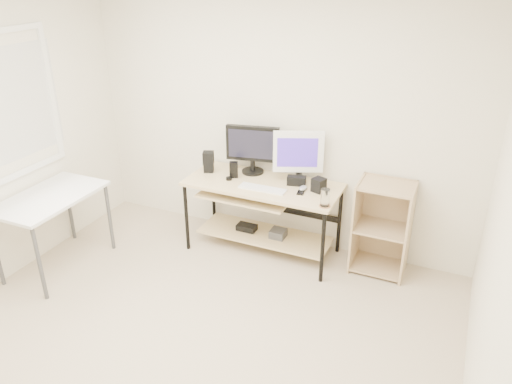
{
  "coord_description": "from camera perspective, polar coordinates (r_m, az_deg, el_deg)",
  "views": [
    {
      "loc": [
        1.72,
        -2.39,
        2.72
      ],
      "look_at": [
        0.09,
        1.3,
        0.83
      ],
      "focal_mm": 35.0,
      "sensor_mm": 36.0,
      "label": 1
    }
  ],
  "objects": [
    {
      "name": "speaker_right",
      "position": [
        4.65,
        7.18,
        0.8
      ],
      "size": [
        0.14,
        0.14,
        0.13
      ],
      "primitive_type": "cube",
      "rotation": [
        0.0,
        0.0,
        -0.34
      ],
      "color": "black",
      "rests_on": "desk"
    },
    {
      "name": "shelf_unit",
      "position": [
        4.81,
        14.28,
        -3.8
      ],
      "size": [
        0.5,
        0.4,
        0.9
      ],
      "color": "tan",
      "rests_on": "ground"
    },
    {
      "name": "smartphone",
      "position": [
        4.64,
        5.15,
        -0.03
      ],
      "size": [
        0.08,
        0.12,
        0.01
      ],
      "primitive_type": "cube",
      "rotation": [
        0.0,
        0.0,
        0.12
      ],
      "color": "black",
      "rests_on": "desk"
    },
    {
      "name": "volume_puck",
      "position": [
        4.89,
        -3.11,
        1.55
      ],
      "size": [
        0.08,
        0.08,
        0.03
      ],
      "primitive_type": "cylinder",
      "rotation": [
        0.0,
        0.0,
        0.29
      ],
      "color": "black",
      "rests_on": "desk"
    },
    {
      "name": "audio_controller",
      "position": [
        4.92,
        -2.56,
        2.56
      ],
      "size": [
        0.1,
        0.08,
        0.16
      ],
      "primitive_type": "cube",
      "rotation": [
        0.0,
        0.0,
        0.39
      ],
      "color": "black",
      "rests_on": "desk"
    },
    {
      "name": "center_speaker",
      "position": [
        4.78,
        4.65,
        1.3
      ],
      "size": [
        0.19,
        0.11,
        0.09
      ],
      "primitive_type": "cube",
      "rotation": [
        0.0,
        0.0,
        0.21
      ],
      "color": "black",
      "rests_on": "desk"
    },
    {
      "name": "desk",
      "position": [
        4.92,
        0.52,
        -1.17
      ],
      "size": [
        1.5,
        0.65,
        0.75
      ],
      "color": "beige",
      "rests_on": "ground"
    },
    {
      "name": "room",
      "position": [
        3.36,
        -12.26,
        -0.09
      ],
      "size": [
        4.01,
        4.01,
        2.62
      ],
      "color": "#C0AE94",
      "rests_on": "ground"
    },
    {
      "name": "keyboard",
      "position": [
        4.68,
        0.74,
        0.38
      ],
      "size": [
        0.45,
        0.13,
        0.02
      ],
      "primitive_type": "cube",
      "rotation": [
        0.0,
        0.0,
        0.01
      ],
      "color": "white",
      "rests_on": "desk"
    },
    {
      "name": "side_table",
      "position": [
        4.97,
        -22.46,
        -1.24
      ],
      "size": [
        0.6,
        1.0,
        0.75
      ],
      "color": "white",
      "rests_on": "ground"
    },
    {
      "name": "speaker_left",
      "position": [
        5.06,
        -5.45,
        3.5
      ],
      "size": [
        0.14,
        0.14,
        0.21
      ],
      "rotation": [
        0.0,
        0.0,
        0.39
      ],
      "color": "black",
      "rests_on": "desk"
    },
    {
      "name": "white_imac",
      "position": [
        4.75,
        4.85,
        4.43
      ],
      "size": [
        0.46,
        0.23,
        0.51
      ],
      "rotation": [
        0.0,
        0.0,
        0.39
      ],
      "color": "silver",
      "rests_on": "desk"
    },
    {
      "name": "mouse",
      "position": [
        4.69,
        5.4,
        0.45
      ],
      "size": [
        0.08,
        0.12,
        0.04
      ],
      "primitive_type": "ellipsoid",
      "rotation": [
        0.0,
        0.0,
        -0.11
      ],
      "color": "#AFAFB4",
      "rests_on": "desk"
    },
    {
      "name": "coaster",
      "position": [
        4.41,
        7.84,
        -1.59
      ],
      "size": [
        0.1,
        0.1,
        0.01
      ],
      "primitive_type": "cylinder",
      "rotation": [
        0.0,
        0.0,
        0.01
      ],
      "color": "#A8754B",
      "rests_on": "desk"
    },
    {
      "name": "black_monitor",
      "position": [
        4.96,
        -0.39,
        5.22
      ],
      "size": [
        0.53,
        0.22,
        0.49
      ],
      "rotation": [
        0.0,
        0.0,
        0.2
      ],
      "color": "black",
      "rests_on": "desk"
    },
    {
      "name": "drinking_glass",
      "position": [
        4.37,
        7.9,
        -0.62
      ],
      "size": [
        0.08,
        0.08,
        0.16
      ],
      "primitive_type": "cylinder",
      "rotation": [
        0.0,
        0.0,
        0.01
      ],
      "color": "white",
      "rests_on": "coaster"
    }
  ]
}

